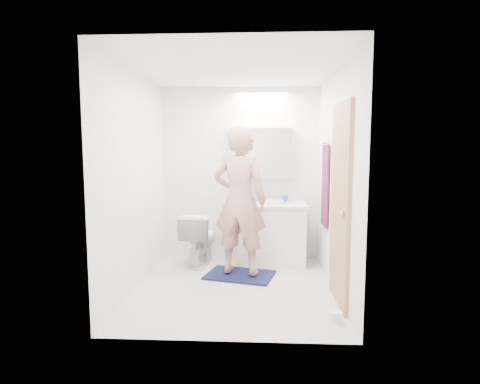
# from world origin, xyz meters

# --- Properties ---
(floor) EXTENTS (2.50, 2.50, 0.00)m
(floor) POSITION_xyz_m (0.00, 0.00, 0.00)
(floor) COLOR silver
(floor) RESTS_ON ground
(ceiling) EXTENTS (2.50, 2.50, 0.00)m
(ceiling) POSITION_xyz_m (0.00, 0.00, 2.40)
(ceiling) COLOR white
(ceiling) RESTS_ON floor
(wall_back) EXTENTS (2.50, 0.00, 2.50)m
(wall_back) POSITION_xyz_m (0.00, 1.25, 1.20)
(wall_back) COLOR white
(wall_back) RESTS_ON floor
(wall_front) EXTENTS (2.50, 0.00, 2.50)m
(wall_front) POSITION_xyz_m (0.00, -1.25, 1.20)
(wall_front) COLOR white
(wall_front) RESTS_ON floor
(wall_left) EXTENTS (0.00, 2.50, 2.50)m
(wall_left) POSITION_xyz_m (-1.10, 0.00, 1.20)
(wall_left) COLOR white
(wall_left) RESTS_ON floor
(wall_right) EXTENTS (0.00, 2.50, 2.50)m
(wall_right) POSITION_xyz_m (1.10, 0.00, 1.20)
(wall_right) COLOR white
(wall_right) RESTS_ON floor
(vanity_cabinet) EXTENTS (0.90, 0.55, 0.78)m
(vanity_cabinet) POSITION_xyz_m (0.43, 0.96, 0.39)
(vanity_cabinet) COLOR white
(vanity_cabinet) RESTS_ON floor
(countertop) EXTENTS (0.95, 0.58, 0.04)m
(countertop) POSITION_xyz_m (0.43, 0.96, 0.80)
(countertop) COLOR silver
(countertop) RESTS_ON vanity_cabinet
(sink_basin) EXTENTS (0.36, 0.36, 0.03)m
(sink_basin) POSITION_xyz_m (0.43, 0.99, 0.84)
(sink_basin) COLOR white
(sink_basin) RESTS_ON countertop
(faucet) EXTENTS (0.02, 0.02, 0.16)m
(faucet) POSITION_xyz_m (0.43, 1.19, 0.90)
(faucet) COLOR silver
(faucet) RESTS_ON countertop
(medicine_cabinet) EXTENTS (0.88, 0.14, 0.70)m
(medicine_cabinet) POSITION_xyz_m (0.30, 1.18, 1.50)
(medicine_cabinet) COLOR white
(medicine_cabinet) RESTS_ON wall_back
(mirror_panel) EXTENTS (0.84, 0.01, 0.66)m
(mirror_panel) POSITION_xyz_m (0.30, 1.10, 1.50)
(mirror_panel) COLOR silver
(mirror_panel) RESTS_ON medicine_cabinet
(toilet) EXTENTS (0.49, 0.74, 0.71)m
(toilet) POSITION_xyz_m (-0.53, 0.85, 0.35)
(toilet) COLOR white
(toilet) RESTS_ON floor
(bath_rug) EXTENTS (0.91, 0.73, 0.02)m
(bath_rug) POSITION_xyz_m (0.04, 0.38, 0.01)
(bath_rug) COLOR #131C3C
(bath_rug) RESTS_ON floor
(person) EXTENTS (0.73, 0.57, 1.77)m
(person) POSITION_xyz_m (0.04, 0.38, 0.94)
(person) COLOR tan
(person) RESTS_ON bath_rug
(door) EXTENTS (0.04, 0.80, 2.00)m
(door) POSITION_xyz_m (1.08, -0.35, 1.00)
(door) COLOR tan
(door) RESTS_ON wall_right
(door_knob) EXTENTS (0.06, 0.06, 0.06)m
(door_knob) POSITION_xyz_m (1.04, -0.65, 0.95)
(door_knob) COLOR gold
(door_knob) RESTS_ON door
(towel) EXTENTS (0.02, 0.42, 1.00)m
(towel) POSITION_xyz_m (1.08, 0.55, 1.10)
(towel) COLOR #16133C
(towel) RESTS_ON wall_right
(towel_hook) EXTENTS (0.07, 0.02, 0.02)m
(towel_hook) POSITION_xyz_m (1.07, 0.55, 1.62)
(towel_hook) COLOR silver
(towel_hook) RESTS_ON wall_right
(soap_bottle_a) EXTENTS (0.09, 0.09, 0.22)m
(soap_bottle_a) POSITION_xyz_m (0.08, 1.11, 0.93)
(soap_bottle_a) COLOR beige
(soap_bottle_a) RESTS_ON countertop
(soap_bottle_b) EXTENTS (0.12, 0.12, 0.18)m
(soap_bottle_b) POSITION_xyz_m (0.21, 1.15, 0.91)
(soap_bottle_b) COLOR #5782BA
(soap_bottle_b) RESTS_ON countertop
(toothbrush_cup) EXTENTS (0.11, 0.11, 0.09)m
(toothbrush_cup) POSITION_xyz_m (0.63, 1.12, 0.86)
(toothbrush_cup) COLOR #3C57B4
(toothbrush_cup) RESTS_ON countertop
(toilet_paper_roll) EXTENTS (0.11, 0.11, 0.10)m
(toilet_paper_roll) POSITION_xyz_m (0.97, -0.86, 0.05)
(toilet_paper_roll) COLOR silver
(toilet_paper_roll) RESTS_ON floor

